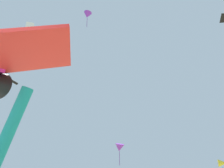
{
  "coord_description": "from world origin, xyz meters",
  "views": [
    {
      "loc": [
        1.91,
        -1.21,
        1.3
      ],
      "look_at": [
        0.38,
        2.77,
        3.03
      ],
      "focal_mm": 35.72,
      "sensor_mm": 36.0,
      "label": 1
    }
  ],
  "objects_px": {
    "distant_kite_white_far_center": "(29,29)",
    "distant_kite_purple_low_left": "(119,148)",
    "marker_flag": "(223,167)",
    "distant_kite_purple_overhead_distant": "(87,15)"
  },
  "relations": [
    {
      "from": "distant_kite_purple_overhead_distant",
      "to": "distant_kite_purple_low_left",
      "type": "xyz_separation_m",
      "value": [
        0.89,
        9.12,
        -15.27
      ]
    },
    {
      "from": "distant_kite_purple_overhead_distant",
      "to": "marker_flag",
      "type": "bearing_deg",
      "value": -44.14
    },
    {
      "from": "marker_flag",
      "to": "distant_kite_purple_low_left",
      "type": "bearing_deg",
      "value": 117.76
    },
    {
      "from": "distant_kite_purple_overhead_distant",
      "to": "distant_kite_purple_low_left",
      "type": "relative_size",
      "value": 0.78
    },
    {
      "from": "distant_kite_purple_low_left",
      "to": "marker_flag",
      "type": "relative_size",
      "value": 1.64
    },
    {
      "from": "distant_kite_white_far_center",
      "to": "marker_flag",
      "type": "relative_size",
      "value": 0.68
    },
    {
      "from": "distant_kite_purple_overhead_distant",
      "to": "distant_kite_white_far_center",
      "type": "distance_m",
      "value": 8.82
    },
    {
      "from": "distant_kite_purple_overhead_distant",
      "to": "marker_flag",
      "type": "height_order",
      "value": "distant_kite_purple_overhead_distant"
    },
    {
      "from": "distant_kite_white_far_center",
      "to": "marker_flag",
      "type": "bearing_deg",
      "value": -19.32
    },
    {
      "from": "distant_kite_white_far_center",
      "to": "distant_kite_purple_low_left",
      "type": "bearing_deg",
      "value": 76.39
    }
  ]
}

